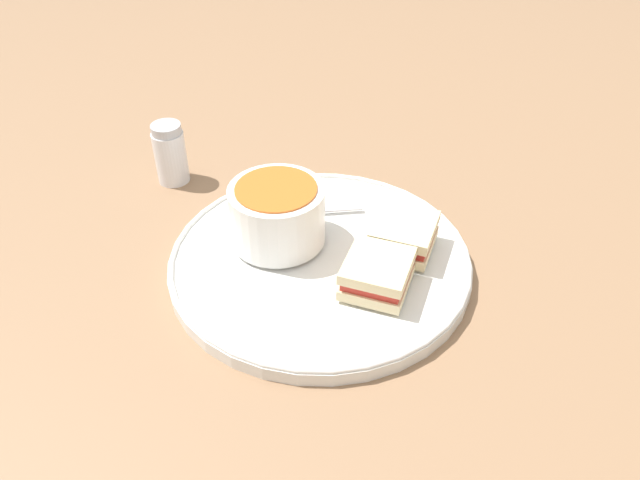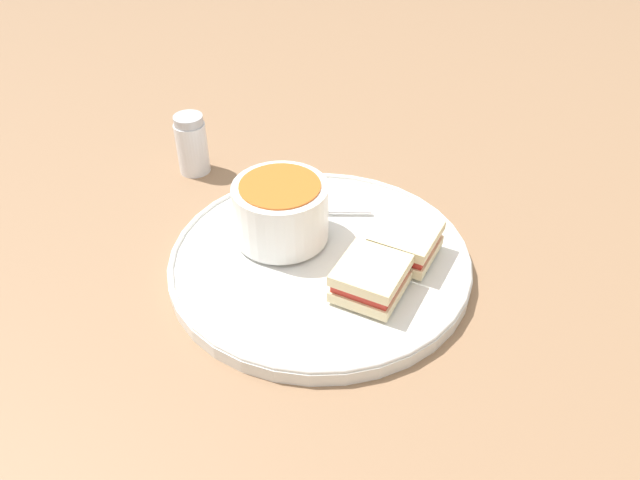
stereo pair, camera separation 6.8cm
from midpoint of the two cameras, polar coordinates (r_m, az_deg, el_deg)
name	(u,v)px [view 2 (the right image)]	position (r m, az deg, el deg)	size (l,w,h in m)	color
ground_plane	(320,267)	(0.71, 2.76, -2.60)	(2.40, 2.40, 0.00)	#8E6B4C
plate	(320,260)	(0.70, 2.79, -1.96)	(0.34, 0.34, 0.02)	white
soup_bowl	(283,209)	(0.70, -0.64, 2.73)	(0.11, 0.11, 0.07)	white
spoon	(291,209)	(0.76, -0.11, 2.74)	(0.11, 0.09, 0.01)	silver
sandwich_half_near	(371,278)	(0.65, 7.70, -3.60)	(0.08, 0.08, 0.03)	beige
sandwich_half_far	(406,241)	(0.70, 10.64, -0.24)	(0.08, 0.08, 0.03)	beige
salt_shaker	(192,145)	(0.86, -9.42, 8.53)	(0.04, 0.04, 0.08)	silver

